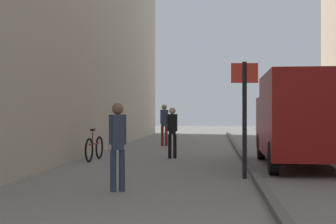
{
  "coord_description": "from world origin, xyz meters",
  "views": [
    {
      "loc": [
        0.67,
        -2.71,
        1.46
      ],
      "look_at": [
        -0.61,
        10.65,
        1.49
      ],
      "focal_mm": 51.28,
      "sensor_mm": 36.0,
      "label": 1
    }
  ],
  "objects_px": {
    "street_sign_post": "(245,109)",
    "pedestrian_main_foreground": "(164,122)",
    "pedestrian_mid_block": "(118,140)",
    "delivery_van": "(301,118)",
    "pedestrian_far_crossing": "(172,129)",
    "bicycle_leaning": "(94,148)"
  },
  "relations": [
    {
      "from": "pedestrian_mid_block",
      "to": "bicycle_leaning",
      "type": "distance_m",
      "value": 6.03
    },
    {
      "from": "bicycle_leaning",
      "to": "pedestrian_mid_block",
      "type": "bearing_deg",
      "value": -68.75
    },
    {
      "from": "pedestrian_mid_block",
      "to": "pedestrian_far_crossing",
      "type": "distance_m",
      "value": 6.63
    },
    {
      "from": "pedestrian_main_foreground",
      "to": "delivery_van",
      "type": "xyz_separation_m",
      "value": [
        4.58,
        -7.94,
        0.26
      ]
    },
    {
      "from": "pedestrian_main_foreground",
      "to": "pedestrian_mid_block",
      "type": "height_order",
      "value": "pedestrian_main_foreground"
    },
    {
      "from": "pedestrian_main_foreground",
      "to": "bicycle_leaning",
      "type": "height_order",
      "value": "pedestrian_main_foreground"
    },
    {
      "from": "pedestrian_mid_block",
      "to": "pedestrian_far_crossing",
      "type": "xyz_separation_m",
      "value": [
        0.44,
        6.62,
        -0.0
      ]
    },
    {
      "from": "pedestrian_main_foreground",
      "to": "delivery_van",
      "type": "distance_m",
      "value": 9.17
    },
    {
      "from": "pedestrian_far_crossing",
      "to": "street_sign_post",
      "type": "height_order",
      "value": "street_sign_post"
    },
    {
      "from": "pedestrian_main_foreground",
      "to": "street_sign_post",
      "type": "relative_size",
      "value": 0.71
    },
    {
      "from": "pedestrian_main_foreground",
      "to": "bicycle_leaning",
      "type": "xyz_separation_m",
      "value": [
        -1.46,
        -6.79,
        -0.69
      ]
    },
    {
      "from": "pedestrian_far_crossing",
      "to": "bicycle_leaning",
      "type": "bearing_deg",
      "value": -158.74
    },
    {
      "from": "pedestrian_mid_block",
      "to": "street_sign_post",
      "type": "relative_size",
      "value": 0.63
    },
    {
      "from": "pedestrian_main_foreground",
      "to": "pedestrian_far_crossing",
      "type": "relative_size",
      "value": 1.13
    },
    {
      "from": "pedestrian_mid_block",
      "to": "delivery_van",
      "type": "height_order",
      "value": "delivery_van"
    },
    {
      "from": "pedestrian_mid_block",
      "to": "pedestrian_main_foreground",
      "type": "bearing_deg",
      "value": 70.48
    },
    {
      "from": "pedestrian_mid_block",
      "to": "bicycle_leaning",
      "type": "relative_size",
      "value": 0.93
    },
    {
      "from": "pedestrian_main_foreground",
      "to": "pedestrian_far_crossing",
      "type": "height_order",
      "value": "pedestrian_main_foreground"
    },
    {
      "from": "street_sign_post",
      "to": "pedestrian_main_foreground",
      "type": "bearing_deg",
      "value": -80.43
    },
    {
      "from": "pedestrian_far_crossing",
      "to": "delivery_van",
      "type": "relative_size",
      "value": 0.3
    },
    {
      "from": "pedestrian_main_foreground",
      "to": "bicycle_leaning",
      "type": "distance_m",
      "value": 6.98
    },
    {
      "from": "pedestrian_mid_block",
      "to": "delivery_van",
      "type": "bearing_deg",
      "value": 26.13
    }
  ]
}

